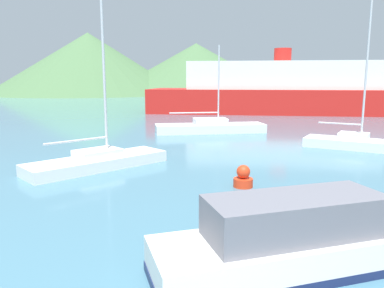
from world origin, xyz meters
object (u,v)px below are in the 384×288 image
object	(u,v)px
sailboat_outer	(353,141)
buoy_marker	(243,178)
motorboat_near	(341,239)
ferry_distant	(281,91)
sailboat_inner	(98,159)
sailboat_middle	(210,127)

from	to	relation	value
sailboat_outer	buoy_marker	size ratio (longest dim) A/B	10.95
sailboat_outer	motorboat_near	bearing A→B (deg)	-84.08
motorboat_near	buoy_marker	bearing A→B (deg)	86.33
sailboat_outer	buoy_marker	bearing A→B (deg)	-103.43
ferry_distant	buoy_marker	bearing A→B (deg)	-98.02
sailboat_inner	sailboat_middle	xyz separation A→B (m)	(7.31, 11.11, -0.00)
motorboat_near	sailboat_outer	xyz separation A→B (m)	(8.09, 13.26, -0.12)
motorboat_near	sailboat_middle	xyz separation A→B (m)	(0.74, 21.14, -0.12)
sailboat_middle	sailboat_outer	distance (m)	10.77
sailboat_outer	ferry_distant	size ratio (longest dim) A/B	0.29
motorboat_near	ferry_distant	size ratio (longest dim) A/B	0.27
motorboat_near	sailboat_middle	distance (m)	21.15
motorboat_near	sailboat_middle	world-z (taller)	sailboat_middle
sailboat_outer	ferry_distant	bearing A→B (deg)	116.99
sailboat_inner	sailboat_outer	world-z (taller)	sailboat_inner
sailboat_inner	buoy_marker	world-z (taller)	sailboat_inner
sailboat_middle	buoy_marker	bearing A→B (deg)	-96.94
sailboat_inner	ferry_distant	xyz separation A→B (m)	(18.98, 27.01, 2.29)
buoy_marker	sailboat_outer	bearing A→B (deg)	39.28
sailboat_outer	ferry_distant	world-z (taller)	sailboat_outer
sailboat_outer	buoy_marker	xyz separation A→B (m)	(-8.72, -7.13, -0.07)
buoy_marker	sailboat_inner	bearing A→B (deg)	146.65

